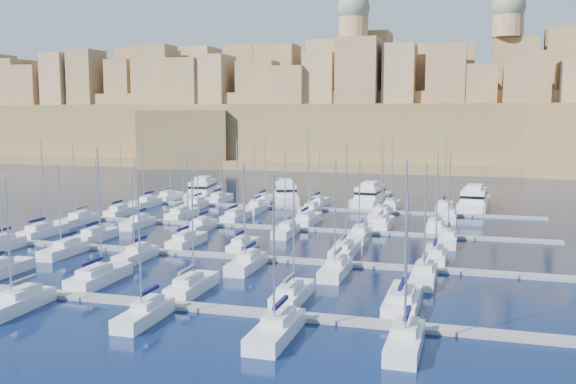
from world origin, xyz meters
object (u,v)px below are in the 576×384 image
(motor_yacht_c, at_px, (371,197))
(sailboat_4, at_px, (292,294))
(motor_yacht_b, at_px, (285,194))
(motor_yacht_d, at_px, (474,201))
(motor_yacht_a, at_px, (203,191))
(sailboat_2, at_px, (99,277))

(motor_yacht_c, bearing_deg, sailboat_4, -87.51)
(motor_yacht_b, relative_size, motor_yacht_d, 0.95)
(sailboat_4, height_order, motor_yacht_a, sailboat_4)
(sailboat_4, relative_size, motor_yacht_c, 0.73)
(motor_yacht_a, distance_m, motor_yacht_d, 58.53)
(motor_yacht_a, height_order, motor_yacht_c, same)
(motor_yacht_b, bearing_deg, motor_yacht_c, 0.83)
(motor_yacht_d, bearing_deg, sailboat_2, -120.08)
(motor_yacht_a, relative_size, motor_yacht_d, 0.96)
(sailboat_2, bearing_deg, motor_yacht_d, 59.92)
(motor_yacht_a, bearing_deg, motor_yacht_d, 0.45)
(sailboat_4, bearing_deg, motor_yacht_a, 120.17)
(motor_yacht_b, relative_size, motor_yacht_c, 0.98)
(sailboat_2, relative_size, motor_yacht_b, 0.92)
(sailboat_4, distance_m, motor_yacht_c, 70.50)
(motor_yacht_b, height_order, motor_yacht_c, same)
(motor_yacht_a, distance_m, motor_yacht_b, 19.31)
(motor_yacht_a, xyz_separation_m, motor_yacht_b, (19.31, -0.11, -0.00))
(sailboat_4, relative_size, motor_yacht_b, 0.74)
(motor_yacht_c, height_order, motor_yacht_d, same)
(motor_yacht_b, xyz_separation_m, motor_yacht_c, (18.48, 0.27, 0.00))
(motor_yacht_b, height_order, motor_yacht_d, same)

